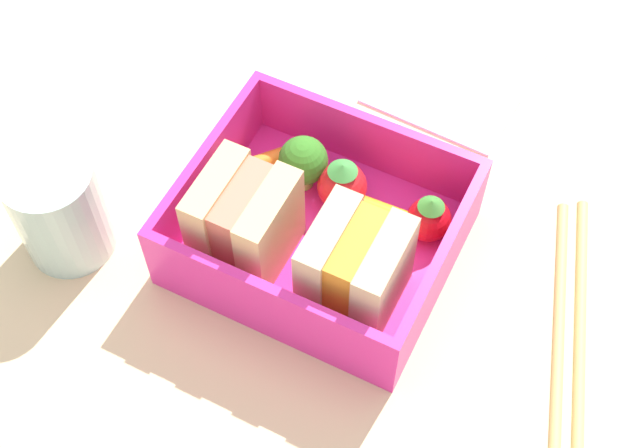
% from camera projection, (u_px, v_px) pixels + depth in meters
% --- Properties ---
extents(ground_plane, '(1.20, 1.20, 0.02)m').
position_uv_depth(ground_plane, '(320.00, 255.00, 0.57)').
color(ground_plane, beige).
extents(bento_tray, '(0.16, 0.14, 0.01)m').
position_uv_depth(bento_tray, '(320.00, 242.00, 0.56)').
color(bento_tray, '#E92A93').
rests_on(bento_tray, ground_plane).
extents(bento_rim, '(0.16, 0.14, 0.04)m').
position_uv_depth(bento_rim, '(320.00, 217.00, 0.54)').
color(bento_rim, '#E92A93').
rests_on(bento_rim, bento_tray).
extents(sandwich_left, '(0.05, 0.05, 0.06)m').
position_uv_depth(sandwich_left, '(355.00, 268.00, 0.51)').
color(sandwich_left, '#D3B288').
rests_on(sandwich_left, bento_tray).
extents(sandwich_center_left, '(0.05, 0.05, 0.06)m').
position_uv_depth(sandwich_center_left, '(245.00, 220.00, 0.52)').
color(sandwich_center_left, '#E4BB7D').
rests_on(sandwich_center_left, bento_tray).
extents(strawberry_left, '(0.03, 0.03, 0.03)m').
position_uv_depth(strawberry_left, '(429.00, 218.00, 0.55)').
color(strawberry_left, red).
rests_on(strawberry_left, bento_tray).
extents(carrot_stick_far_left, '(0.04, 0.02, 0.01)m').
position_uv_depth(carrot_stick_far_left, '(381.00, 213.00, 0.56)').
color(carrot_stick_far_left, orange).
rests_on(carrot_stick_far_left, bento_tray).
extents(strawberry_far_left, '(0.03, 0.03, 0.04)m').
position_uv_depth(strawberry_far_left, '(342.00, 185.00, 0.56)').
color(strawberry_far_left, red).
rests_on(strawberry_far_left, bento_tray).
extents(broccoli_floret, '(0.03, 0.03, 0.04)m').
position_uv_depth(broccoli_floret, '(303.00, 162.00, 0.56)').
color(broccoli_floret, '#8ACC5E').
rests_on(broccoli_floret, bento_tray).
extents(carrot_stick_left, '(0.04, 0.04, 0.01)m').
position_uv_depth(carrot_stick_left, '(254.00, 165.00, 0.58)').
color(carrot_stick_left, orange).
rests_on(carrot_stick_left, bento_tray).
extents(chopstick_pair, '(0.08, 0.20, 0.01)m').
position_uv_depth(chopstick_pair, '(571.00, 341.00, 0.53)').
color(chopstick_pair, tan).
rests_on(chopstick_pair, ground_plane).
extents(drinking_glass, '(0.06, 0.06, 0.07)m').
position_uv_depth(drinking_glass, '(60.00, 210.00, 0.54)').
color(drinking_glass, silver).
rests_on(drinking_glass, ground_plane).
extents(folded_napkin, '(0.11, 0.11, 0.00)m').
position_uv_depth(folded_napkin, '(455.00, 76.00, 0.64)').
color(folded_napkin, silver).
rests_on(folded_napkin, ground_plane).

